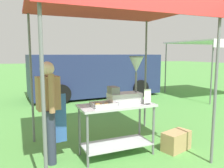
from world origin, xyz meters
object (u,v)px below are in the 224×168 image
at_px(donut_fryer, 128,86).
at_px(van_navy, 95,75).
at_px(stall_canopy, 114,11).
at_px(neighbour_tent, 214,43).
at_px(donut_cart, 117,120).
at_px(menu_sign, 147,98).
at_px(vendor, 49,107).
at_px(donut_tray, 103,105).
at_px(supply_crate, 176,141).

xyz_separation_m(donut_fryer, van_navy, (1.22, 5.34, -0.30)).
relative_size(stall_canopy, neighbour_tent, 0.93).
relative_size(van_navy, neighbour_tent, 1.78).
bearing_deg(donut_fryer, van_navy, 77.09).
relative_size(donut_fryer, neighbour_tent, 0.27).
bearing_deg(donut_cart, neighbour_tent, 30.80).
relative_size(menu_sign, vendor, 0.16).
bearing_deg(neighbour_tent, donut_tray, -149.90).
relative_size(supply_crate, van_navy, 0.11).
xyz_separation_m(vendor, neighbour_tent, (7.02, 3.35, 1.24)).
xyz_separation_m(menu_sign, supply_crate, (0.58, -0.06, -0.82)).
distance_m(donut_tray, neighbour_tent, 7.27).
bearing_deg(donut_tray, neighbour_tent, 30.10).
relative_size(donut_tray, van_navy, 0.08).
distance_m(menu_sign, supply_crate, 1.01).
xyz_separation_m(donut_cart, neighbour_tent, (5.94, 3.54, 1.52)).
height_order(donut_fryer, neighbour_tent, neighbour_tent).
height_order(donut_tray, menu_sign, menu_sign).
bearing_deg(donut_fryer, vendor, 173.43).
bearing_deg(donut_tray, vendor, 163.18).
height_order(donut_tray, van_navy, van_navy).
relative_size(vendor, supply_crate, 2.71).
distance_m(supply_crate, neighbour_tent, 6.48).
xyz_separation_m(stall_canopy, donut_cart, (0.00, -0.10, -1.79)).
distance_m(donut_cart, menu_sign, 0.64).
relative_size(donut_cart, donut_tray, 3.15).
bearing_deg(neighbour_tent, vendor, -154.51).
height_order(vendor, supply_crate, vendor).
distance_m(donut_tray, donut_fryer, 0.56).
relative_size(supply_crate, neighbour_tent, 0.20).
relative_size(stall_canopy, donut_cart, 2.15).
height_order(donut_cart, neighbour_tent, neighbour_tent).
relative_size(stall_canopy, donut_fryer, 3.38).
relative_size(donut_fryer, van_navy, 0.15).
bearing_deg(menu_sign, donut_fryer, 138.38).
distance_m(menu_sign, neighbour_tent, 6.70).
relative_size(donut_cart, vendor, 0.79).
height_order(stall_canopy, menu_sign, stall_canopy).
height_order(donut_fryer, supply_crate, donut_fryer).
bearing_deg(stall_canopy, donut_fryer, -13.67).
relative_size(donut_tray, supply_crate, 0.68).
xyz_separation_m(donut_fryer, supply_crate, (0.84, -0.29, -1.01)).
bearing_deg(menu_sign, donut_tray, 169.97).
relative_size(stall_canopy, van_navy, 0.52).
relative_size(donut_tray, neighbour_tent, 0.14).
bearing_deg(supply_crate, donut_cart, 166.89).
xyz_separation_m(donut_tray, menu_sign, (0.74, -0.13, 0.09)).
height_order(donut_tray, supply_crate, donut_tray).
bearing_deg(neighbour_tent, menu_sign, -145.67).
relative_size(donut_fryer, menu_sign, 3.13).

